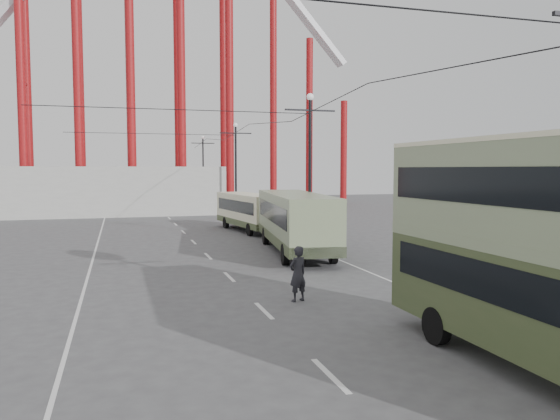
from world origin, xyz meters
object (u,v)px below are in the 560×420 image
object	(u,v)px
single_decker_cream	(249,210)
pedestrian	(298,274)
single_decker_green	(295,219)
double_decker_bus	(557,244)

from	to	relation	value
single_decker_cream	pedestrian	xyz separation A→B (m)	(-3.41, -22.22, -0.60)
single_decker_green	pedestrian	size ratio (longest dim) A/B	6.06
single_decker_green	pedestrian	bearing A→B (deg)	-99.93
single_decker_cream	pedestrian	size ratio (longest dim) A/B	4.68
pedestrian	double_decker_bus	bearing A→B (deg)	89.86
single_decker_cream	pedestrian	distance (m)	22.49
double_decker_bus	pedestrian	world-z (taller)	double_decker_bus
single_decker_green	single_decker_cream	world-z (taller)	single_decker_green
single_decker_cream	pedestrian	world-z (taller)	single_decker_cream
double_decker_bus	single_decker_cream	world-z (taller)	double_decker_bus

